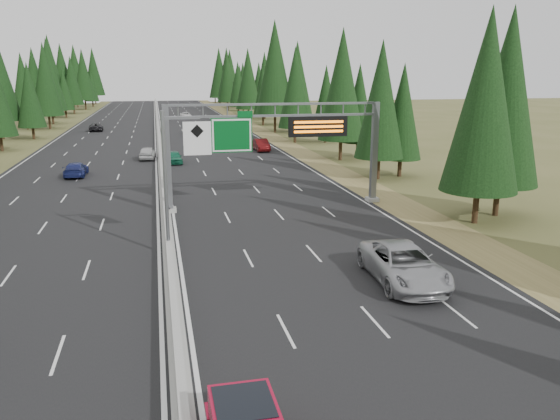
{
  "coord_description": "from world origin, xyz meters",
  "views": [
    {
      "loc": [
        -0.33,
        -4.75,
        9.95
      ],
      "look_at": [
        5.26,
        20.0,
        3.61
      ],
      "focal_mm": 35.0,
      "sensor_mm": 36.0,
      "label": 1
    }
  ],
  "objects": [
    {
      "name": "road",
      "position": [
        0.0,
        80.0,
        0.04
      ],
      "size": [
        32.0,
        260.0,
        0.08
      ],
      "primitive_type": "cube",
      "color": "black",
      "rests_on": "ground"
    },
    {
      "name": "shoulder_right",
      "position": [
        17.8,
        80.0,
        0.03
      ],
      "size": [
        3.6,
        260.0,
        0.06
      ],
      "primitive_type": "cube",
      "color": "olive",
      "rests_on": "ground"
    },
    {
      "name": "shoulder_left",
      "position": [
        -17.8,
        80.0,
        0.03
      ],
      "size": [
        3.6,
        260.0,
        0.06
      ],
      "primitive_type": "cube",
      "color": "#4D4F25",
      "rests_on": "ground"
    },
    {
      "name": "median_barrier",
      "position": [
        0.0,
        80.0,
        0.41
      ],
      "size": [
        0.7,
        260.0,
        0.85
      ],
      "color": "gray",
      "rests_on": "road"
    },
    {
      "name": "sign_gantry",
      "position": [
        8.92,
        34.88,
        5.27
      ],
      "size": [
        16.75,
        0.98,
        7.8
      ],
      "color": "slate",
      "rests_on": "road"
    },
    {
      "name": "hov_sign_pole",
      "position": [
        0.58,
        24.97,
        4.72
      ],
      "size": [
        2.8,
        0.5,
        8.0
      ],
      "color": "slate",
      "rests_on": "road"
    },
    {
      "name": "tree_row_right",
      "position": [
        22.22,
        79.85,
        8.98
      ],
      "size": [
        11.77,
        244.14,
        18.93
      ],
      "color": "black",
      "rests_on": "ground"
    },
    {
      "name": "silver_minivan",
      "position": [
        11.03,
        18.33,
        0.98
      ],
      "size": [
        3.34,
        6.61,
        1.79
      ],
      "primitive_type": "imported",
      "rotation": [
        0.0,
        0.0,
        -0.06
      ],
      "color": "#999A9D",
      "rests_on": "road"
    },
    {
      "name": "car_ahead_green",
      "position": [
        1.5,
        57.84,
        0.77
      ],
      "size": [
        1.82,
        4.12,
        1.38
      ],
      "primitive_type": "imported",
      "rotation": [
        0.0,
        0.0,
        0.05
      ],
      "color": "#176545",
      "rests_on": "road"
    },
    {
      "name": "car_ahead_dkred",
      "position": [
        13.07,
        65.78,
        0.86
      ],
      "size": [
        1.69,
        4.73,
        1.55
      ],
      "primitive_type": "imported",
      "rotation": [
        0.0,
        0.0,
        0.01
      ],
      "color": "#4F0B0C",
      "rests_on": "road"
    },
    {
      "name": "car_ahead_dkgrey",
      "position": [
        5.63,
        87.4,
        0.8
      ],
      "size": [
        2.08,
        5.0,
        1.44
      ],
      "primitive_type": "imported",
      "rotation": [
        0.0,
        0.0,
        0.01
      ],
      "color": "black",
      "rests_on": "road"
    },
    {
      "name": "car_ahead_white",
      "position": [
        6.41,
        123.11,
        0.75
      ],
      "size": [
        2.58,
        4.97,
        1.34
      ],
      "primitive_type": "imported",
      "rotation": [
        0.0,
        0.0,
        0.08
      ],
      "color": "white",
      "rests_on": "road"
    },
    {
      "name": "car_ahead_far",
      "position": [
        1.5,
        119.41,
        0.81
      ],
      "size": [
        1.94,
        4.38,
        1.47
      ],
      "primitive_type": "imported",
      "rotation": [
        0.0,
        0.0,
        -0.05
      ],
      "color": "black",
      "rests_on": "road"
    },
    {
      "name": "car_onc_blue",
      "position": [
        -8.3,
        51.7,
        0.78
      ],
      "size": [
        2.03,
        4.84,
        1.4
      ],
      "primitive_type": "imported",
      "rotation": [
        0.0,
        0.0,
        3.13
      ],
      "color": "navy",
      "rests_on": "road"
    },
    {
      "name": "car_onc_white",
      "position": [
        -1.5,
        61.61,
        0.84
      ],
      "size": [
        2.15,
        4.59,
        1.52
      ],
      "primitive_type": "imported",
      "rotation": [
        0.0,
        0.0,
        3.06
      ],
      "color": "#BABABA",
      "rests_on": "road"
    },
    {
      "name": "car_onc_far",
      "position": [
        -10.76,
        97.72,
        0.78
      ],
      "size": [
        2.63,
        5.19,
        1.41
      ],
      "primitive_type": "imported",
      "rotation": [
        0.0,
        0.0,
        3.2
      ],
      "color": "black",
      "rests_on": "road"
    }
  ]
}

